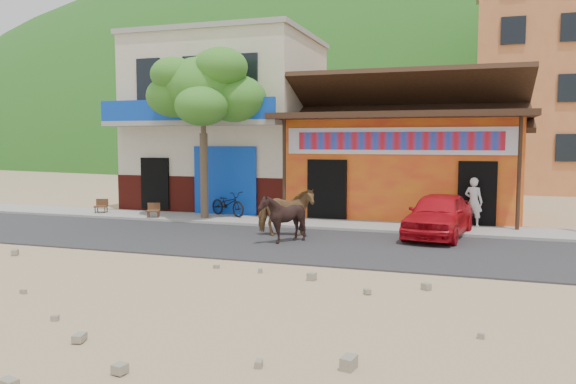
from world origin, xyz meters
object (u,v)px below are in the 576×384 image
cafe_chair_left (101,200)px  cafe_chair_right (153,204)px  red_car (439,215)px  pedestrian (474,202)px  cow_tan (286,212)px  cow_dark (283,218)px  scooter (228,204)px  tree (203,133)px

cafe_chair_left → cafe_chair_right: cafe_chair_left is taller
cafe_chair_left → cafe_chair_right: size_ratio=1.01×
red_car → pedestrian: pedestrian is taller
cow_tan → cafe_chair_right: bearing=56.8°
cow_dark → cafe_chair_left: (-8.49, 3.40, -0.12)m
pedestrian → cafe_chair_right: 10.98m
cow_dark → cafe_chair_right: size_ratio=1.44×
cow_tan → cow_dark: cow_tan is taller
cow_tan → red_car: bearing=-88.7°
red_car → scooter: red_car is taller
cow_dark → pedestrian: pedestrian is taller
cow_dark → cafe_chair_right: bearing=-128.8°
red_car → pedestrian: size_ratio=2.43×
tree → red_car: tree is taller
cow_tan → red_car: 4.49m
tree → cow_dark: 5.82m
scooter → cafe_chair_left: 5.04m
cafe_chair_right → cow_dark: bearing=-50.0°
cow_tan → scooter: cow_tan is taller
scooter → pedestrian: 8.51m
tree → scooter: (0.60, 0.68, -2.55)m
red_car → tree: bearing=-178.4°
cafe_chair_left → cow_tan: bearing=-38.8°
red_car → cafe_chair_right: bearing=-174.2°
tree → scooter: tree is taller
scooter → pedestrian: bearing=-64.3°
red_car → cafe_chair_left: 12.58m
cow_dark → red_car: 4.68m
pedestrian → cafe_chair_left: (-13.50, -0.86, -0.31)m
tree → cafe_chair_right: (-1.78, -0.50, -2.53)m
red_car → pedestrian: bearing=71.7°
cow_dark → pedestrian: size_ratio=0.87×
tree → pedestrian: tree is taller
tree → cafe_chair_left: (-4.40, 0.04, -2.52)m
cafe_chair_left → pedestrian: bearing=-19.3°
cow_tan → pedestrian: (5.27, 3.20, 0.16)m
cow_tan → pedestrian: pedestrian is taller
scooter → pedestrian: pedestrian is taller
red_car → pedestrian: 2.14m
cafe_chair_right → scooter: bearing=2.4°
red_car → scooter: bearing=176.1°
cow_dark → tree: bearing=-142.2°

